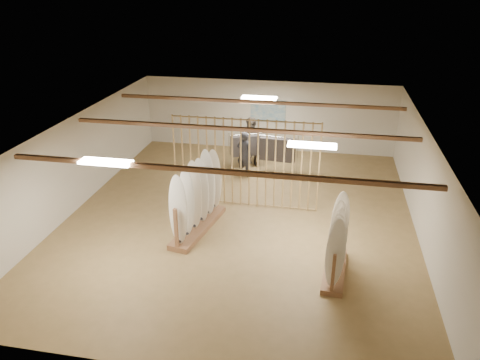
% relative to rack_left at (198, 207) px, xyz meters
% --- Properties ---
extents(floor, '(12.00, 12.00, 0.00)m').
position_rel_rack_left_xyz_m(floor, '(1.02, 0.94, -0.72)').
color(floor, olive).
rests_on(floor, ground).
extents(ceiling, '(12.00, 12.00, 0.00)m').
position_rel_rack_left_xyz_m(ceiling, '(1.02, 0.94, 2.08)').
color(ceiling, gray).
rests_on(ceiling, ground).
extents(wall_back, '(12.00, 0.00, 12.00)m').
position_rel_rack_left_xyz_m(wall_back, '(1.02, 6.94, 0.68)').
color(wall_back, beige).
rests_on(wall_back, ground).
extents(wall_front, '(12.00, 0.00, 12.00)m').
position_rel_rack_left_xyz_m(wall_front, '(1.02, -5.06, 0.68)').
color(wall_front, beige).
rests_on(wall_front, ground).
extents(wall_left, '(0.00, 12.00, 12.00)m').
position_rel_rack_left_xyz_m(wall_left, '(-3.98, 0.94, 0.68)').
color(wall_left, beige).
rests_on(wall_left, ground).
extents(wall_right, '(0.00, 12.00, 12.00)m').
position_rel_rack_left_xyz_m(wall_right, '(6.02, 0.94, 0.68)').
color(wall_right, beige).
rests_on(wall_right, ground).
extents(ceiling_slats, '(9.50, 6.12, 0.10)m').
position_rel_rack_left_xyz_m(ceiling_slats, '(1.02, 0.94, 2.00)').
color(ceiling_slats, '#8B5F3F').
rests_on(ceiling_slats, ground).
extents(light_panels, '(1.20, 0.35, 0.06)m').
position_rel_rack_left_xyz_m(light_panels, '(1.02, 0.94, 2.02)').
color(light_panels, white).
rests_on(light_panels, ground).
extents(bamboo_partition, '(4.45, 0.05, 2.78)m').
position_rel_rack_left_xyz_m(bamboo_partition, '(1.02, 1.74, 0.68)').
color(bamboo_partition, tan).
rests_on(bamboo_partition, ground).
extents(poster, '(1.40, 0.03, 0.90)m').
position_rel_rack_left_xyz_m(poster, '(1.02, 6.92, 0.88)').
color(poster, teal).
rests_on(poster, ground).
extents(rack_left, '(1.03, 2.66, 2.09)m').
position_rel_rack_left_xyz_m(rack_left, '(0.00, 0.00, 0.00)').
color(rack_left, '#8B5F3F').
rests_on(rack_left, floor).
extents(rack_right, '(0.63, 1.92, 1.80)m').
position_rel_rack_left_xyz_m(rack_right, '(3.78, -1.42, -0.10)').
color(rack_right, '#8B5F3F').
rests_on(rack_right, floor).
extents(clothing_rack_a, '(1.17, 0.76, 1.33)m').
position_rel_rack_left_xyz_m(clothing_rack_a, '(0.52, 4.82, 0.14)').
color(clothing_rack_a, silver).
rests_on(clothing_rack_a, floor).
extents(clothing_rack_b, '(1.34, 0.48, 1.44)m').
position_rel_rack_left_xyz_m(clothing_rack_b, '(1.71, 4.41, 0.22)').
color(clothing_rack_b, silver).
rests_on(clothing_rack_b, floor).
extents(shopper_a, '(0.79, 0.66, 1.86)m').
position_rel_rack_left_xyz_m(shopper_a, '(0.59, 4.01, 0.21)').
color(shopper_a, '#25262D').
rests_on(shopper_a, floor).
extents(shopper_b, '(1.14, 0.96, 2.08)m').
position_rel_rack_left_xyz_m(shopper_b, '(0.68, 5.05, 0.32)').
color(shopper_b, '#39332C').
rests_on(shopper_b, floor).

